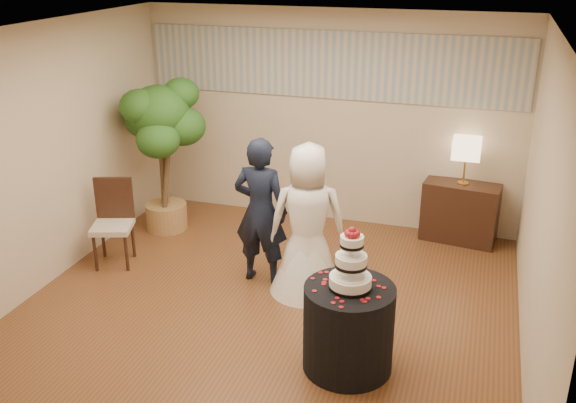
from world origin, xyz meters
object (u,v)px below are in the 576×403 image
(groom, at_px, (261,211))
(side_chair, at_px, (112,224))
(console, at_px, (460,212))
(ficus_tree, at_px, (162,156))
(bride, at_px, (308,220))
(cake_table, at_px, (348,328))
(wedding_cake, at_px, (351,258))
(table_lamp, at_px, (465,162))

(groom, bearing_deg, side_chair, 6.30)
(console, bearing_deg, ficus_tree, -160.57)
(console, bearing_deg, side_chair, -146.15)
(bride, xyz_separation_m, console, (1.48, 1.81, -0.45))
(groom, xyz_separation_m, console, (2.04, 1.72, -0.45))
(ficus_tree, bearing_deg, side_chair, -95.34)
(bride, xyz_separation_m, cake_table, (0.72, -1.21, -0.43))
(wedding_cake, bearing_deg, bride, 120.68)
(table_lamp, height_order, ficus_tree, ficus_tree)
(wedding_cake, bearing_deg, side_chair, 159.63)
(bride, height_order, cake_table, bride)
(cake_table, height_order, table_lamp, table_lamp)
(cake_table, relative_size, side_chair, 0.79)
(cake_table, xyz_separation_m, side_chair, (-3.05, 1.13, 0.11))
(console, relative_size, side_chair, 0.91)
(wedding_cake, height_order, table_lamp, wedding_cake)
(cake_table, bearing_deg, bride, 120.68)
(groom, relative_size, side_chair, 1.64)
(wedding_cake, relative_size, table_lamp, 0.98)
(bride, height_order, ficus_tree, ficus_tree)
(cake_table, distance_m, console, 3.11)
(bride, distance_m, side_chair, 2.35)
(groom, distance_m, cake_table, 1.87)
(groom, bearing_deg, cake_table, 135.50)
(groom, relative_size, cake_table, 2.08)
(bride, height_order, table_lamp, bride)
(bride, bearing_deg, table_lamp, -145.07)
(groom, height_order, ficus_tree, ficus_tree)
(table_lamp, relative_size, ficus_tree, 0.29)
(wedding_cake, bearing_deg, ficus_tree, 142.79)
(bride, xyz_separation_m, ficus_tree, (-2.22, 1.02, 0.18))
(console, xyz_separation_m, side_chair, (-3.81, -1.89, 0.12))
(console, xyz_separation_m, table_lamp, (0.00, 0.00, 0.67))
(bride, distance_m, ficus_tree, 2.45)
(table_lamp, height_order, side_chair, table_lamp)
(wedding_cake, bearing_deg, groom, 134.49)
(console, bearing_deg, groom, -132.28)
(bride, distance_m, console, 2.38)
(table_lamp, bearing_deg, cake_table, -104.21)
(wedding_cake, height_order, console, wedding_cake)
(groom, xyz_separation_m, bride, (0.55, -0.08, 0.00))
(side_chair, bearing_deg, cake_table, -38.43)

